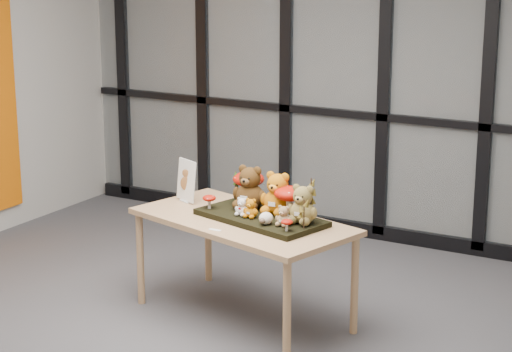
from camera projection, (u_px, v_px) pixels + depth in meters
The scene contains 23 objects.
floor at pixel (169, 332), 5.97m from camera, with size 5.00×5.00×0.00m, color #4D4D52.
room_shell at pixel (163, 73), 5.56m from camera, with size 5.00×5.00×5.00m.
glass_partition at pixel (334, 69), 7.71m from camera, with size 4.90×0.06×2.78m.
display_table at pixel (243, 229), 6.05m from camera, with size 1.61×1.09×0.69m.
diorama_tray at pixel (261, 218), 6.00m from camera, with size 0.85×0.42×0.04m, color black.
bear_pooh_yellow at pixel (278, 191), 5.98m from camera, with size 0.24×0.21×0.31m, color #C26B0B, non-canonical shape.
bear_brown_medium at pixel (250, 185), 6.12m from camera, with size 0.24×0.22×0.32m, color #41280E, non-canonical shape.
bear_tan_back at pixel (303, 202), 5.80m from camera, with size 0.21×0.19×0.27m, color olive, non-canonical shape.
bear_small_yellow at pixel (251, 207), 5.93m from camera, with size 0.11×0.10×0.14m, color #C56F0A, non-canonical shape.
bear_white_bow at pixel (242, 206), 5.97m from camera, with size 0.10×0.09×0.13m, color white, non-canonical shape.
bear_beige_small at pixel (284, 215), 5.75m from camera, with size 0.11×0.10×0.14m, color #A07D52, non-canonical shape.
plush_cream_hedgehog at pixel (266, 218), 5.79m from camera, with size 0.07×0.06×0.09m, color white, non-canonical shape.
mushroom_back_left at pixel (249, 186), 6.25m from camera, with size 0.21×0.21×0.24m, color #9E0F05, non-canonical shape.
mushroom_back_right at pixel (290, 200), 5.92m from camera, with size 0.20×0.20×0.23m, color #9E0F05, non-canonical shape.
mushroom_front_left at pixel (209, 201), 6.13m from camera, with size 0.09×0.09×0.10m, color #9E0F05, non-canonical shape.
mushroom_front_right at pixel (287, 225), 5.66m from camera, with size 0.07×0.07×0.08m, color #9E0F05, non-canonical shape.
sprig_green_far_left at pixel (236, 186), 6.28m from camera, with size 0.05×0.05×0.21m, color #15370C, non-canonical shape.
sprig_green_mid_left at pixel (254, 188), 6.22m from camera, with size 0.05×0.05×0.23m, color #15370C, non-canonical shape.
sprig_dry_far_right at pixel (311, 201), 5.79m from camera, with size 0.05×0.05×0.29m, color brown, non-canonical shape.
sprig_dry_mid_right at pixel (304, 214), 5.70m from camera, with size 0.05×0.05×0.18m, color brown, non-canonical shape.
sprig_green_centre at pixel (273, 194), 6.12m from camera, with size 0.05×0.05×0.20m, color #15370C, non-canonical shape.
sign_holder at pixel (186, 182), 6.41m from camera, with size 0.21×0.12×0.30m.
label_card at pixel (215, 230), 5.80m from camera, with size 0.08×0.03×0.00m, color white.
Camera 1 is at (3.21, -4.55, 2.45)m, focal length 65.00 mm.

